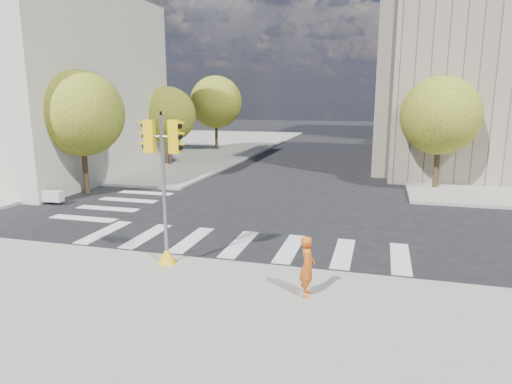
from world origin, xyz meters
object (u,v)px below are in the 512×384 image
(lamp_near, at_px, (442,104))
(planter_wall, at_px, (8,194))
(lamp_far, at_px, (423,102))
(traffic_signal, at_px, (165,201))
(photographer, at_px, (307,266))

(lamp_near, relative_size, planter_wall, 1.35)
(lamp_near, distance_m, lamp_far, 14.00)
(traffic_signal, xyz_separation_m, planter_wall, (-11.47, 6.01, -1.66))
(lamp_far, relative_size, planter_wall, 1.35)
(traffic_signal, height_order, photographer, traffic_signal)
(lamp_far, bearing_deg, traffic_signal, -106.25)
(photographer, distance_m, planter_wall, 17.44)
(lamp_near, height_order, traffic_signal, lamp_near)
(traffic_signal, bearing_deg, lamp_near, 60.60)
(lamp_far, distance_m, photographer, 34.42)
(lamp_near, distance_m, photographer, 20.81)
(lamp_near, bearing_deg, traffic_signal, -117.00)
(lamp_near, relative_size, traffic_signal, 1.79)
(planter_wall, bearing_deg, lamp_near, 29.59)
(traffic_signal, relative_size, photographer, 2.91)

